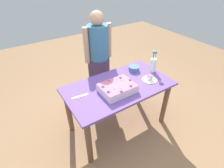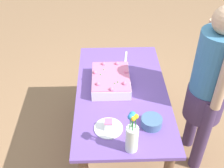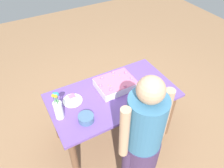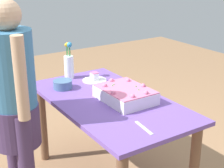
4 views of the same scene
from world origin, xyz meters
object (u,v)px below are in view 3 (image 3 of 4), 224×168
Objects in this scene: flower_vase at (58,108)px; fruit_bowl at (86,118)px; serving_plate_with_slice at (72,100)px; person_standing at (143,138)px; cake_knife at (155,83)px; sheet_cake at (116,84)px.

fruit_bowl is (-0.20, 0.16, -0.09)m from flower_vase.
serving_plate_with_slice is 0.14× the size of person_standing.
flower_vase reaches higher than cake_knife.
sheet_cake is 2.13× the size of cake_knife.
serving_plate_with_slice is (0.50, -0.03, -0.03)m from sheet_cake.
flower_vase is 0.21× the size of person_standing.
flower_vase is (0.18, 0.15, 0.11)m from serving_plate_with_slice.
sheet_cake reaches higher than fruit_bowl.
person_standing is (-0.30, 0.49, 0.10)m from fruit_bowl.
cake_knife is 0.91m from fruit_bowl.
cake_knife is at bearing 168.44° from serving_plate_with_slice.
person_standing reaches higher than serving_plate_with_slice.
person_standing is at bearing 112.09° from serving_plate_with_slice.
fruit_bowl is at bearing 93.94° from serving_plate_with_slice.
cake_knife is 1.11m from flower_vase.
person_standing is at bearing -127.32° from cake_knife.
serving_plate_with_slice is 0.86m from person_standing.
serving_plate_with_slice is 0.26m from flower_vase.
cake_knife is at bearing -172.48° from fruit_bowl.
serving_plate_with_slice is 1.35× the size of fruit_bowl.
flower_vase is 0.82m from person_standing.
serving_plate_with_slice is at bearing -141.47° from flower_vase.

